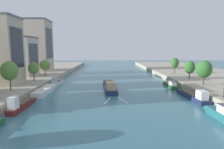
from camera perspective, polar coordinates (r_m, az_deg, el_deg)
quay_left at (r=81.76m, az=-28.52°, el=-1.19°), size 36.00×170.00×1.87m
quay_right at (r=83.10m, az=27.96°, el=-1.04°), size 36.00×170.00×1.87m
barge_midriver at (r=57.90m, az=-0.70°, el=-3.49°), size 4.44×20.36×3.14m
wake_behind_barge at (r=45.36m, az=0.91°, el=-7.75°), size 5.59×6.06×0.03m
moored_boat_left_midway at (r=42.96m, az=-25.60°, el=-8.10°), size 1.98×10.98×3.25m
moored_boat_left_near at (r=56.50m, az=-19.36°, el=-4.44°), size 3.13×14.51×2.43m
moored_boat_left_lone at (r=68.11m, az=-16.07°, el=-2.18°), size 2.17×10.16×3.03m
moored_boat_right_gap_after at (r=50.12m, az=23.14°, el=-5.88°), size 2.82×13.74×2.95m
moored_boat_right_downstream at (r=63.77m, az=17.05°, el=-2.80°), size 1.84×10.71×2.26m
tree_left_past_mid at (r=53.92m, az=-28.29°, el=0.95°), size 4.12×4.12×7.22m
tree_left_nearest at (r=66.63m, az=-22.40°, el=1.75°), size 3.35×3.35×6.05m
tree_left_by_lamp at (r=76.84m, az=-19.43°, el=2.62°), size 3.82×3.82×6.10m
tree_right_by_lamp at (r=60.06m, az=25.79°, el=1.44°), size 4.35×4.35×7.07m
tree_right_nearest at (r=71.04m, az=22.22°, el=2.01°), size 3.50×3.50×6.27m
tree_right_third at (r=84.66m, az=18.24°, el=3.30°), size 3.37×3.37×6.68m
lamppost_right_bank at (r=46.34m, az=30.51°, el=-2.82°), size 0.28×0.28×4.75m
building_left_corner at (r=82.55m, az=-25.66°, el=4.96°), size 10.65×11.33×15.06m
building_left_middle at (r=99.68m, az=-21.39°, el=8.11°), size 11.94×12.97×24.22m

